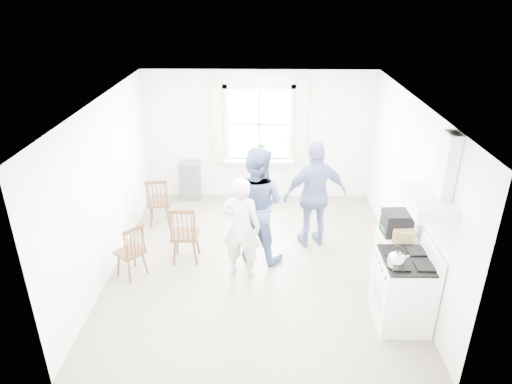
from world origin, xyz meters
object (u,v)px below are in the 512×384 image
object	(u,v)px
gas_stove	(403,290)
windsor_chair_c	(133,246)
low_cabinet	(394,262)
person_left	(241,228)
stereo_stack	(397,223)
windsor_chair_a	(158,198)
person_mid	(256,205)
windsor_chair_b	(183,230)
person_right	(315,195)

from	to	relation	value
gas_stove	windsor_chair_c	world-z (taller)	gas_stove
low_cabinet	person_left	size ratio (longest dim) A/B	0.56
windsor_chair_c	stereo_stack	bearing A→B (deg)	-2.80
gas_stove	windsor_chair_a	size ratio (longest dim) A/B	1.19
stereo_stack	person_mid	distance (m)	2.11
low_cabinet	windsor_chair_b	bearing A→B (deg)	169.17
person_left	low_cabinet	bearing A→B (deg)	-178.87
person_left	person_mid	bearing A→B (deg)	-104.17
low_cabinet	stereo_stack	distance (m)	0.62
stereo_stack	windsor_chair_c	distance (m)	3.81
person_right	person_mid	bearing A→B (deg)	9.82
windsor_chair_b	person_mid	bearing A→B (deg)	10.80
low_cabinet	stereo_stack	size ratio (longest dim) A/B	2.32
gas_stove	low_cabinet	size ratio (longest dim) A/B	1.24
windsor_chair_b	windsor_chair_c	distance (m)	0.80
windsor_chair_c	person_left	xyz separation A→B (m)	(1.60, 0.12, 0.26)
low_cabinet	windsor_chair_c	xyz separation A→B (m)	(-3.81, 0.21, 0.09)
windsor_chair_b	stereo_stack	bearing A→B (deg)	-10.54
stereo_stack	windsor_chair_a	distance (m)	4.17
person_right	gas_stove	bearing A→B (deg)	102.25
windsor_chair_a	windsor_chair_b	size ratio (longest dim) A/B	0.95
gas_stove	person_left	size ratio (longest dim) A/B	0.70
low_cabinet	windsor_chair_b	world-z (taller)	windsor_chair_b
gas_stove	person_right	world-z (taller)	person_right
gas_stove	stereo_stack	bearing A→B (deg)	87.73
stereo_stack	windsor_chair_b	world-z (taller)	stereo_stack
windsor_chair_b	windsor_chair_c	bearing A→B (deg)	-150.77
gas_stove	person_right	bearing A→B (deg)	116.49
person_left	person_right	world-z (taller)	person_right
windsor_chair_a	windsor_chair_c	size ratio (longest dim) A/B	1.07
windsor_chair_a	person_mid	size ratio (longest dim) A/B	0.50
windsor_chair_b	person_left	world-z (taller)	person_left
low_cabinet	windsor_chair_c	world-z (taller)	low_cabinet
windsor_chair_a	gas_stove	bearing A→B (deg)	-33.95
stereo_stack	person_right	xyz separation A→B (m)	(-0.99, 1.21, -0.15)
stereo_stack	windsor_chair_c	world-z (taller)	stereo_stack
windsor_chair_a	person_right	world-z (taller)	person_right
windsor_chair_b	person_mid	world-z (taller)	person_mid
stereo_stack	windsor_chair_a	world-z (taller)	stereo_stack
gas_stove	low_cabinet	xyz separation A→B (m)	(0.07, 0.70, -0.03)
gas_stove	low_cabinet	bearing A→B (deg)	84.32
windsor_chair_c	person_right	world-z (taller)	person_right
stereo_stack	windsor_chair_c	xyz separation A→B (m)	(-3.77, 0.18, -0.53)
gas_stove	person_mid	world-z (taller)	person_mid
windsor_chair_b	windsor_chair_a	bearing A→B (deg)	118.93
person_right	windsor_chair_a	bearing A→B (deg)	-25.77
gas_stove	windsor_chair_b	distance (m)	3.31
stereo_stack	windsor_chair_a	size ratio (longest dim) A/B	0.41
low_cabinet	person_mid	distance (m)	2.21
windsor_chair_a	low_cabinet	bearing A→B (deg)	-25.44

